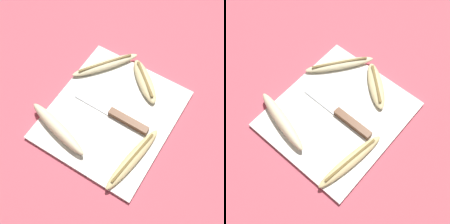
% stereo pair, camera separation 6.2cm
% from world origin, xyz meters
% --- Properties ---
extents(ground_plane, '(4.00, 4.00, 0.00)m').
position_xyz_m(ground_plane, '(0.00, 0.00, 0.00)').
color(ground_plane, '#C65160').
extents(cutting_board, '(0.37, 0.33, 0.01)m').
position_xyz_m(cutting_board, '(0.00, 0.00, 0.01)').
color(cutting_board, white).
rests_on(cutting_board, ground_plane).
extents(knife, '(0.02, 0.23, 0.02)m').
position_xyz_m(knife, '(-0.00, -0.04, 0.02)').
color(knife, brown).
rests_on(knife, cutting_board).
extents(banana_cream_curved, '(0.19, 0.15, 0.02)m').
position_xyz_m(banana_cream_curved, '(0.13, 0.10, 0.02)').
color(banana_cream_curved, beige).
rests_on(banana_cream_curved, cutting_board).
extents(banana_pale_long, '(0.08, 0.21, 0.04)m').
position_xyz_m(banana_pale_long, '(-0.12, 0.09, 0.03)').
color(banana_pale_long, beige).
rests_on(banana_pale_long, cutting_board).
extents(banana_spotted_left, '(0.21, 0.06, 0.02)m').
position_xyz_m(banana_spotted_left, '(-0.09, -0.12, 0.02)').
color(banana_spotted_left, '#DBC684').
rests_on(banana_spotted_left, cutting_board).
extents(banana_ripe_center, '(0.13, 0.14, 0.02)m').
position_xyz_m(banana_ripe_center, '(0.14, -0.03, 0.02)').
color(banana_ripe_center, beige).
rests_on(banana_ripe_center, cutting_board).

